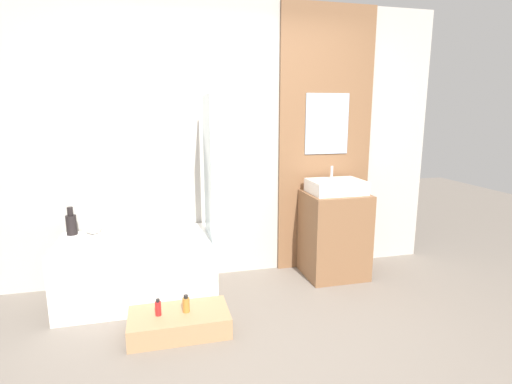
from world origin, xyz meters
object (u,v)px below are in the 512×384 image
Objects in this scene: vase_tall_dark at (71,223)px; bottle_soap_secondary at (186,304)px; bathtub at (138,269)px; wooden_step_bench at (179,322)px; vase_round_light at (93,226)px; sink at (336,187)px; bottle_soap_primary at (158,308)px.

vase_tall_dark is 1.34m from bottle_soap_secondary.
wooden_step_bench is at bearing -64.42° from bathtub.
wooden_step_bench is 5.25× the size of vase_round_light.
vase_tall_dark is (-0.85, 0.88, 0.57)m from wooden_step_bench.
vase_tall_dark is 1.78× the size of vase_round_light.
sink reaches higher than wooden_step_bench.
vase_tall_dark is (-0.55, 0.25, 0.37)m from bathtub.
bottle_soap_primary is (0.52, -0.86, -0.40)m from vase_round_light.
bathtub is 9.26× the size of vase_round_light.
bathtub reaches higher than wooden_step_bench.
wooden_step_bench is at bearing 180.00° from bottle_soap_secondary.
vase_tall_dark is (-2.40, 0.18, -0.25)m from sink.
bottle_soap_secondary is at bearing -49.96° from vase_round_light.
bottle_soap_primary is (0.16, -0.63, -0.06)m from bathtub.
vase_round_light reaches higher than bottle_soap_secondary.
bottle_soap_secondary is (0.36, -0.63, -0.06)m from bathtub.
bottle_soap_primary is at bearing 180.00° from bottle_soap_secondary.
bathtub is at bearing 119.46° from bottle_soap_secondary.
bottle_soap_secondary reaches higher than wooden_step_bench.
bottle_soap_primary is at bearing -58.71° from vase_round_light.
vase_round_light is (-0.67, 0.86, 0.54)m from wooden_step_bench.
bathtub is at bearing -31.98° from vase_round_light.
bathtub reaches higher than bottle_soap_primary.
bottle_soap_secondary is (0.20, 0.00, 0.00)m from bottle_soap_primary.
vase_round_light is 1.08m from bottle_soap_primary.
sink is at bearing -4.41° from vase_tall_dark.
bottle_soap_primary is at bearing -51.53° from vase_tall_dark.
bathtub is 10.19× the size of bottle_soap_primary.
vase_round_light is at bearing -7.99° from vase_tall_dark.
vase_round_light is at bearing 148.02° from bathtub.
vase_round_light is at bearing 175.88° from sink.
sink is 1.96m from bottle_soap_primary.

